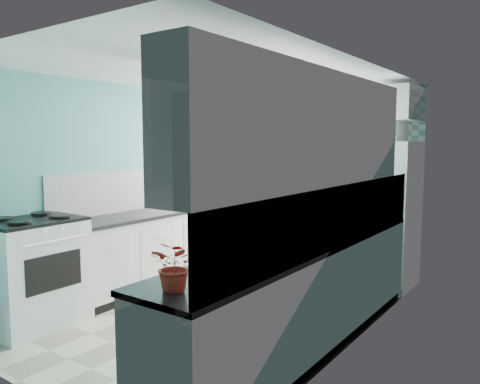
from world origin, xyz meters
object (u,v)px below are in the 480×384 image
Objects in this scene: microwave at (385,131)px; fridge at (382,214)px; stove at (34,271)px; sink at (351,227)px; fruit_bowl at (229,267)px; potted_plant at (176,266)px; ceiling_light at (168,84)px.

fridge is at bearing 56.95° from microwave.
sink reaches higher than stove.
fridge is 1.04m from microwave.
stove reaches higher than fruit_bowl.
fridge is 1.72× the size of stove.
potted_plant is 3.91m from microwave.
fridge is 4.04m from stove.
sink is at bearing 89.90° from potted_plant.
microwave is (-0.09, 1.24, 1.00)m from sink.
stove is 1.97× the size of sink.
sink is at bearing -85.49° from fridge.
ceiling_light is 3.19m from fridge.
sink is (2.40, 2.06, 0.39)m from stove.
fridge is 6.66× the size of fruit_bowl.
ceiling_light is at bearing 135.12° from potted_plant.
fruit_bowl is at bearing 90.00° from potted_plant.
sink is 1.59m from microwave.
microwave reaches higher than stove.
stove is at bearing 179.55° from fruit_bowl.
sink is at bearing 49.08° from ceiling_light.
sink is at bearing 97.75° from microwave.
fridge reaches higher than stove.
microwave is at bearing 91.35° from potted_plant.
microwave is (0.00, 0.00, 1.04)m from fridge.
ceiling_light reaches higher than stove.
fridge is (1.11, 2.63, -1.42)m from ceiling_light.
stove is at bearing 58.33° from microwave.
fruit_bowl is at bearing -88.55° from sink.
ceiling_light is 0.72× the size of microwave.
microwave reaches higher than sink.
microwave is at bearing 55.12° from stove.
sink reaches higher than fruit_bowl.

